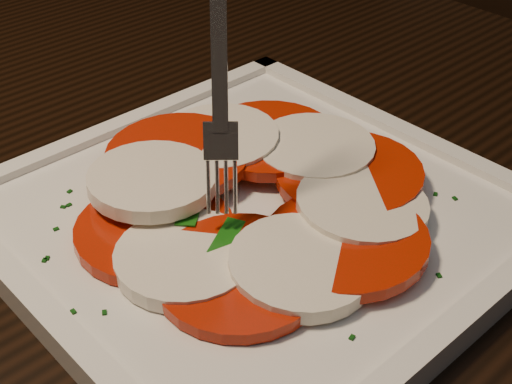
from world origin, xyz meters
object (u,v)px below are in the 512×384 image
at_px(table, 358,348).
at_px(chair, 497,70).
at_px(fork, 220,54).
at_px(plate, 256,220).

bearing_deg(table, chair, 105.33).
bearing_deg(fork, plate, -2.49).
distance_m(table, chair, 0.77).
distance_m(chair, fork, 0.86).
bearing_deg(table, plate, -152.55).
xyz_separation_m(table, chair, (-0.20, 0.73, -0.12)).
height_order(chair, fork, fork).
distance_m(plate, fork, 0.12).
xyz_separation_m(table, fork, (-0.08, -0.05, 0.22)).
distance_m(table, fork, 0.24).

